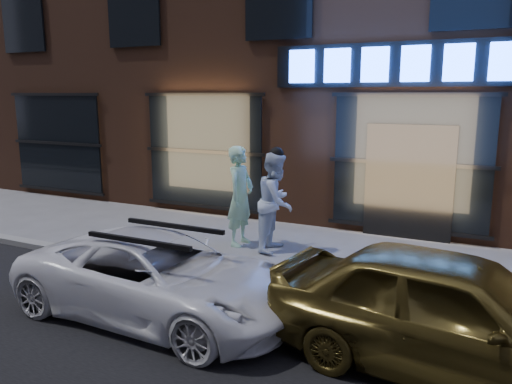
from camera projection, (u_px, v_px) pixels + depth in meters
ground at (359, 307)px, 7.15m from camera, size 90.00×90.00×0.00m
curb at (359, 304)px, 7.14m from camera, size 60.00×0.25×0.12m
storefront_building at (442, 12)px, 13.22m from camera, size 30.20×8.28×10.30m
man_bowtie at (240, 196)px, 9.97m from camera, size 0.49×0.74×2.01m
man_cap at (276, 202)px, 9.62m from camera, size 0.80×0.99×1.93m
white_suv at (159, 277)px, 6.79m from camera, size 4.13×2.00×1.13m
gold_sedan at (454, 315)px, 5.31m from camera, size 4.28×2.21×1.39m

